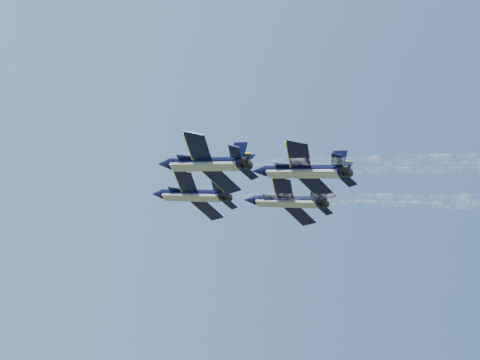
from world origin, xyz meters
TOP-DOWN VIEW (x-y plane):
  - jet_lead at (-2.55, 9.28)m, footprint 11.16×16.85m
  - jet_left at (-9.69, -5.37)m, footprint 11.16×16.85m
  - jet_right at (12.45, 3.04)m, footprint 11.16×16.85m
  - jet_slot at (3.67, -10.99)m, footprint 11.16×16.85m
  - smoke_trail_lead at (12.86, -29.99)m, footprint 22.26×53.35m

SIDE VIEW (x-z plane):
  - jet_lead at x=-2.55m, z-range 99.45..105.70m
  - jet_left at x=-9.69m, z-range 99.45..105.70m
  - jet_right at x=12.45m, z-range 99.45..105.70m
  - jet_slot at x=3.67m, z-range 99.45..105.70m
  - smoke_trail_lead at x=12.86m, z-range 101.50..103.71m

